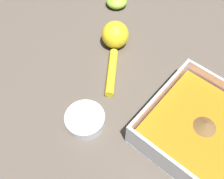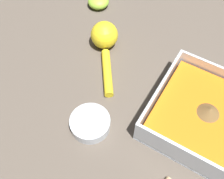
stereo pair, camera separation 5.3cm
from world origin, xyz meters
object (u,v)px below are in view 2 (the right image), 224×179
(spice_bowl, at_px, (90,123))
(lemon_half, at_px, (98,1))
(lemon_squeezer, at_px, (105,40))
(square_dish, at_px, (205,117))

(spice_bowl, height_order, lemon_half, lemon_half)
(lemon_squeezer, relative_size, lemon_half, 2.86)
(square_dish, relative_size, lemon_half, 3.58)
(square_dish, bearing_deg, lemon_squeezer, -104.10)
(square_dish, xyz_separation_m, spice_bowl, (0.13, -0.21, -0.01))
(lemon_squeezer, distance_m, lemon_half, 0.17)
(square_dish, distance_m, spice_bowl, 0.25)
(square_dish, relative_size, lemon_squeezer, 1.25)
(lemon_squeezer, xyz_separation_m, lemon_half, (-0.14, -0.11, -0.01))
(spice_bowl, xyz_separation_m, lemon_squeezer, (-0.21, -0.09, 0.02))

